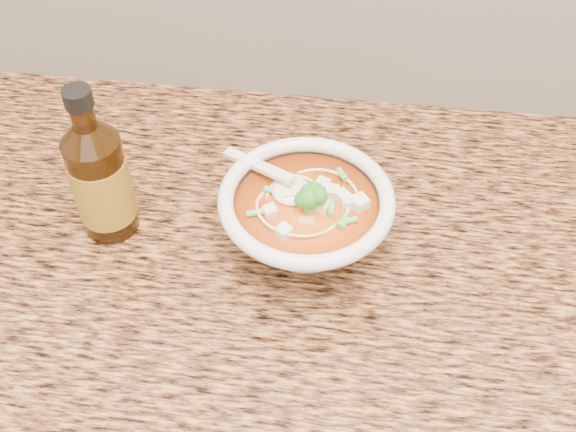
# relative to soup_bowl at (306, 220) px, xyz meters

# --- Properties ---
(counter_slab) EXTENTS (4.00, 0.68, 0.04)m
(counter_slab) POSITION_rel_soup_bowl_xyz_m (0.10, -0.03, -0.07)
(counter_slab) COLOR #A36D3C
(counter_slab) RESTS_ON cabinet
(soup_bowl) EXTENTS (0.20, 0.19, 0.11)m
(soup_bowl) POSITION_rel_soup_bowl_xyz_m (0.00, 0.00, 0.00)
(soup_bowl) COLOR silver
(soup_bowl) RESTS_ON counter_slab
(hot_sauce_bottle) EXTENTS (0.09, 0.09, 0.20)m
(hot_sauce_bottle) POSITION_rel_soup_bowl_xyz_m (-0.23, 0.00, 0.03)
(hot_sauce_bottle) COLOR #3D2008
(hot_sauce_bottle) RESTS_ON counter_slab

